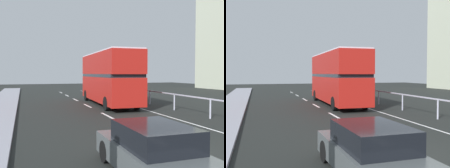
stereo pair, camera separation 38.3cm
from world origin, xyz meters
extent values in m
cube|color=black|center=(0.00, 0.00, -0.05)|extent=(73.15, 120.00, 0.10)
cube|color=silver|center=(0.00, 2.96, 0.00)|extent=(0.16, 2.41, 0.01)
cube|color=silver|center=(0.00, 8.21, 0.00)|extent=(0.16, 2.41, 0.01)
cube|color=silver|center=(0.00, 13.46, 0.00)|extent=(0.16, 2.41, 0.01)
cube|color=silver|center=(0.00, 18.71, 0.00)|extent=(0.16, 2.41, 0.01)
cube|color=silver|center=(0.00, 23.96, 0.00)|extent=(0.16, 2.41, 0.01)
cube|color=silver|center=(0.00, 29.21, 0.00)|extent=(0.16, 2.41, 0.01)
cube|color=silver|center=(3.40, 9.00, 0.00)|extent=(0.12, 46.00, 0.01)
cube|color=#A9ACBF|center=(5.30, 9.00, 1.14)|extent=(0.08, 42.00, 0.08)
cylinder|color=#A9ACBF|center=(5.30, 5.18, 0.57)|extent=(0.10, 0.10, 1.14)
cylinder|color=#A9ACBF|center=(5.30, 9.00, 0.57)|extent=(0.10, 0.10, 1.14)
cylinder|color=#A9ACBF|center=(5.30, 12.82, 0.57)|extent=(0.10, 0.10, 1.14)
cylinder|color=#A9ACBF|center=(5.30, 16.64, 0.57)|extent=(0.10, 0.10, 1.14)
cylinder|color=#A9ACBF|center=(5.30, 20.45, 0.57)|extent=(0.10, 0.10, 1.14)
cylinder|color=#A9ACBF|center=(5.30, 24.27, 0.57)|extent=(0.10, 0.10, 1.14)
cylinder|color=#A9ACBF|center=(5.30, 28.09, 0.57)|extent=(0.10, 0.10, 1.14)
cube|color=#AB1A14|center=(1.87, 13.73, 1.34)|extent=(2.83, 10.33, 1.99)
cube|color=black|center=(1.87, 13.73, 2.46)|extent=(2.84, 9.92, 0.24)
cube|color=#AB1A14|center=(1.87, 13.73, 3.42)|extent=(2.83, 10.33, 1.68)
cube|color=silver|center=(1.87, 13.73, 4.31)|extent=(2.78, 10.13, 0.10)
cube|color=black|center=(2.04, 18.83, 1.44)|extent=(2.24, 0.12, 1.39)
cube|color=yellow|center=(2.04, 18.83, 3.84)|extent=(1.49, 0.09, 0.28)
cylinder|color=black|center=(0.85, 17.49, 0.50)|extent=(0.31, 1.01, 1.00)
cylinder|color=black|center=(3.14, 17.41, 0.50)|extent=(0.31, 1.01, 1.00)
cylinder|color=black|center=(0.61, 10.24, 0.50)|extent=(0.31, 1.01, 1.00)
cylinder|color=black|center=(2.90, 10.16, 0.50)|extent=(0.31, 1.01, 1.00)
cube|color=#4B5153|center=(-1.87, -1.33, 0.49)|extent=(1.75, 4.08, 0.62)
cube|color=black|center=(-1.86, -1.53, 1.08)|extent=(1.53, 2.25, 0.56)
cylinder|color=black|center=(-2.66, 0.01, 0.32)|extent=(0.20, 0.64, 0.64)
cylinder|color=black|center=(-1.09, 0.02, 0.32)|extent=(0.20, 0.64, 0.64)
camera|label=1|loc=(-4.94, -7.33, 2.62)|focal=42.29mm
camera|label=2|loc=(-4.58, -7.45, 2.62)|focal=42.29mm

